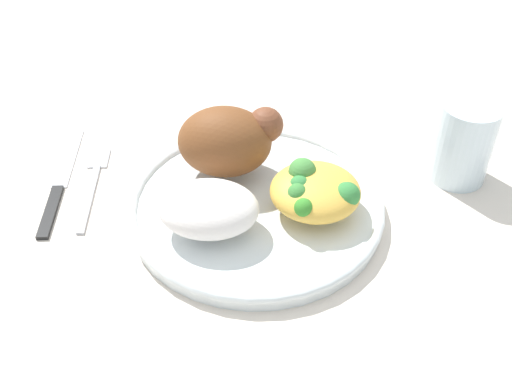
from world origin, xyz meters
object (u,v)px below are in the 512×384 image
Objects in this scene: plate at (256,206)px; mac_cheese_with_broccoli at (315,191)px; knife at (58,187)px; water_glass at (464,142)px; roasted_chicken at (228,140)px; fork at (93,182)px; rice_pile at (209,209)px.

mac_cheese_with_broccoli reaches higher than plate.
water_glass is (0.44, 0.05, 0.04)m from knife.
mac_cheese_with_broccoli is at bearing -31.92° from roasted_chicken.
mac_cheese_with_broccoli is at bearing -10.50° from fork.
plate is at bearing -160.93° from water_glass.
roasted_chicken is 0.09m from rice_pile.
knife is (-0.19, -0.02, -0.05)m from roasted_chicken.
rice_pile reaches higher than plate.
rice_pile is 0.29m from water_glass.
plate is 0.08m from roasted_chicken.
roasted_chicken is 0.16m from fork.
fork is at bearing -175.51° from roasted_chicken.
plate is at bearing -56.86° from roasted_chicken.
fork is 1.55× the size of water_glass.
knife is (-0.18, 0.07, -0.04)m from rice_pile.
rice_pile is at bearing -135.85° from plate.
roasted_chicken is 0.78× the size of fork.
roasted_chicken is at bearing 148.08° from mac_cheese_with_broccoli.
knife is at bearing 173.16° from plate.
rice_pile is at bearing -96.86° from roasted_chicken.
plate is 0.24m from water_glass.
knife is at bearing -173.52° from water_glass.
knife is at bearing -173.04° from roasted_chicken.
water_glass is (0.26, 0.12, 0.00)m from rice_pile.
plate is 2.91× the size of mac_cheese_with_broccoli.
water_glass is (0.25, 0.03, -0.01)m from roasted_chicken.
knife is (-0.22, 0.03, -0.01)m from plate.
roasted_chicken is at bearing 123.14° from plate.
plate is 0.07m from mac_cheese_with_broccoli.
plate is 2.87× the size of water_glass.
plate is 1.39× the size of knife.
rice_pile is at bearing -155.88° from water_glass.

